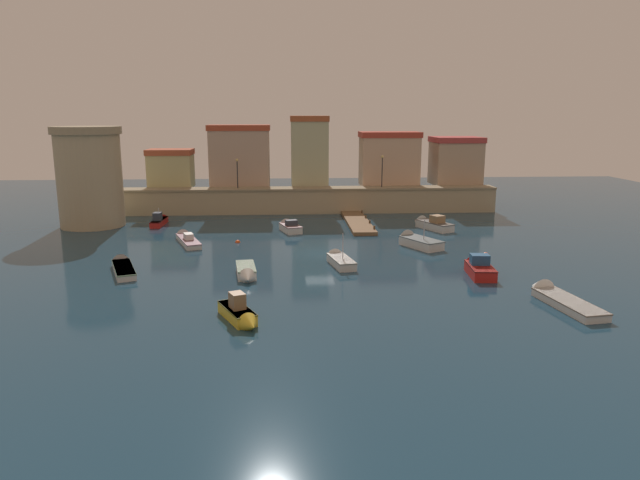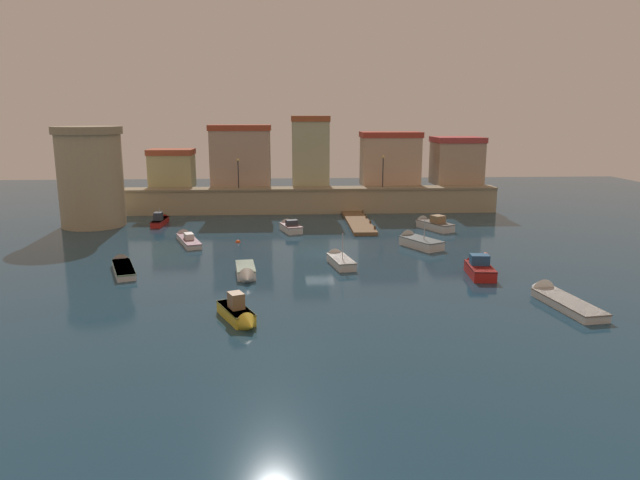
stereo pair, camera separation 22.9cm
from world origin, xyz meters
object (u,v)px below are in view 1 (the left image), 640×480
object	(u,v)px
moored_boat_6	(186,238)
moored_boat_7	(289,227)
moored_boat_8	(415,241)
moored_boat_5	(240,314)
moored_boat_1	(246,272)
moored_boat_3	(339,259)
mooring_buoy_1	(238,242)
moored_boat_4	(478,267)
moored_boat_2	(122,266)
mooring_buoy_0	(486,256)
quay_lamp_1	(382,166)
moored_boat_10	(160,220)
fortress_tower	(90,176)
quay_lamp_0	(237,169)
moored_boat_9	(556,297)
moored_boat_0	(430,224)

from	to	relation	value
moored_boat_6	moored_boat_7	size ratio (longest dim) A/B	1.61
moored_boat_8	moored_boat_5	bearing A→B (deg)	115.27
moored_boat_1	moored_boat_6	xyz separation A→B (m)	(-6.52, 12.78, -0.08)
moored_boat_3	mooring_buoy_1	bearing A→B (deg)	35.11
moored_boat_1	moored_boat_7	bearing A→B (deg)	162.34
moored_boat_6	moored_boat_4	bearing A→B (deg)	-137.90
moored_boat_1	mooring_buoy_1	world-z (taller)	moored_boat_1
moored_boat_2	mooring_buoy_0	size ratio (longest dim) A/B	11.97
quay_lamp_1	moored_boat_10	bearing A→B (deg)	-165.50
quay_lamp_1	moored_boat_4	xyz separation A→B (m)	(2.71, -28.78, -5.11)
quay_lamp_1	moored_boat_3	distance (m)	26.74
fortress_tower	moored_boat_8	xyz separation A→B (m)	(32.83, -11.72, -4.95)
moored_boat_6	quay_lamp_0	bearing A→B (deg)	-33.14
moored_boat_8	moored_boat_10	size ratio (longest dim) A/B	1.06
moored_boat_4	moored_boat_9	world-z (taller)	moored_boat_4
quay_lamp_0	mooring_buoy_0	bearing A→B (deg)	-45.19
moored_boat_3	mooring_buoy_0	world-z (taller)	moored_boat_3
moored_boat_1	mooring_buoy_0	bearing A→B (deg)	98.60
moored_boat_0	mooring_buoy_0	size ratio (longest dim) A/B	10.20
moored_boat_3	moored_boat_6	world-z (taller)	moored_boat_3
quay_lamp_1	moored_boat_1	bearing A→B (deg)	-117.47
quay_lamp_0	moored_boat_9	xyz separation A→B (m)	(23.28, -35.66, -5.17)
moored_boat_5	moored_boat_9	xyz separation A→B (m)	(20.30, 2.57, -0.20)
quay_lamp_0	mooring_buoy_1	xyz separation A→B (m)	(1.16, -16.56, -5.45)
quay_lamp_0	moored_boat_3	size ratio (longest dim) A/B	0.69
moored_boat_0	moored_boat_1	xyz separation A→B (m)	(-18.37, -17.84, -0.13)
moored_boat_1	moored_boat_8	xyz separation A→B (m)	(14.93, 9.75, 0.05)
moored_boat_4	mooring_buoy_0	world-z (taller)	moored_boat_4
moored_boat_4	moored_boat_7	bearing A→B (deg)	44.39
moored_boat_7	moored_boat_8	bearing A→B (deg)	-139.88
fortress_tower	moored_boat_6	xyz separation A→B (m)	(11.39, -8.69, -5.08)
quay_lamp_0	quay_lamp_1	bearing A→B (deg)	0.00
moored_boat_0	moored_boat_4	bearing A→B (deg)	152.15
quay_lamp_1	moored_boat_5	size ratio (longest dim) A/B	0.84
moored_boat_10	quay_lamp_0	bearing A→B (deg)	-49.06
moored_boat_5	mooring_buoy_0	bearing A→B (deg)	102.79
quay_lamp_1	moored_boat_7	world-z (taller)	quay_lamp_1
moored_boat_3	moored_boat_7	size ratio (longest dim) A/B	1.15
moored_boat_4	moored_boat_6	distance (m)	27.37
moored_boat_0	moored_boat_2	size ratio (longest dim) A/B	0.85
moored_boat_6	mooring_buoy_0	world-z (taller)	moored_boat_6
moored_boat_0	moored_boat_9	size ratio (longest dim) A/B	0.79
mooring_buoy_0	moored_boat_8	bearing A→B (deg)	141.64
moored_boat_2	moored_boat_9	xyz separation A→B (m)	(30.42, -9.87, 0.01)
moored_boat_1	moored_boat_4	distance (m)	17.61
moored_boat_9	moored_boat_10	bearing A→B (deg)	39.34
moored_boat_2	moored_boat_3	distance (m)	17.16
moored_boat_7	mooring_buoy_0	xyz separation A→B (m)	(16.85, -11.90, -0.44)
quay_lamp_1	moored_boat_8	world-z (taller)	quay_lamp_1
quay_lamp_1	mooring_buoy_1	world-z (taller)	quay_lamp_1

